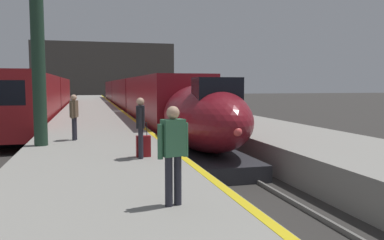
{
  "coord_description": "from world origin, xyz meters",
  "views": [
    {
      "loc": [
        -4.33,
        -1.23,
        3.09
      ],
      "look_at": [
        -0.64,
        12.58,
        1.8
      ],
      "focal_mm": 36.41,
      "sensor_mm": 36.0,
      "label": 1
    }
  ],
  "objects_px": {
    "passenger_mid_platform": "(74,113)",
    "passenger_far_waiting": "(173,148)",
    "highspeed_train_main": "(133,96)",
    "regional_train_adjacent": "(44,96)",
    "rolling_suitcase": "(143,146)",
    "passenger_near_edge": "(141,123)"
  },
  "relations": [
    {
      "from": "passenger_far_waiting",
      "to": "regional_train_adjacent",
      "type": "bearing_deg",
      "value": 99.69
    },
    {
      "from": "highspeed_train_main",
      "to": "passenger_far_waiting",
      "type": "height_order",
      "value": "highspeed_train_main"
    },
    {
      "from": "regional_train_adjacent",
      "to": "passenger_far_waiting",
      "type": "bearing_deg",
      "value": -80.31
    },
    {
      "from": "passenger_far_waiting",
      "to": "passenger_near_edge",
      "type": "bearing_deg",
      "value": 89.62
    },
    {
      "from": "highspeed_train_main",
      "to": "passenger_far_waiting",
      "type": "bearing_deg",
      "value": -95.24
    },
    {
      "from": "highspeed_train_main",
      "to": "passenger_mid_platform",
      "type": "height_order",
      "value": "highspeed_train_main"
    },
    {
      "from": "passenger_far_waiting",
      "to": "passenger_mid_platform",
      "type": "bearing_deg",
      "value": 102.23
    },
    {
      "from": "passenger_mid_platform",
      "to": "passenger_far_waiting",
      "type": "relative_size",
      "value": 1.0
    },
    {
      "from": "passenger_mid_platform",
      "to": "rolling_suitcase",
      "type": "bearing_deg",
      "value": -63.44
    },
    {
      "from": "regional_train_adjacent",
      "to": "passenger_mid_platform",
      "type": "height_order",
      "value": "regional_train_adjacent"
    },
    {
      "from": "passenger_near_edge",
      "to": "rolling_suitcase",
      "type": "height_order",
      "value": "passenger_near_edge"
    },
    {
      "from": "passenger_mid_platform",
      "to": "passenger_far_waiting",
      "type": "bearing_deg",
      "value": -77.77
    },
    {
      "from": "passenger_far_waiting",
      "to": "rolling_suitcase",
      "type": "xyz_separation_m",
      "value": [
        0.13,
        4.64,
        -0.69
      ]
    },
    {
      "from": "passenger_mid_platform",
      "to": "rolling_suitcase",
      "type": "xyz_separation_m",
      "value": [
        2.01,
        -4.01,
        -0.69
      ]
    },
    {
      "from": "passenger_mid_platform",
      "to": "rolling_suitcase",
      "type": "height_order",
      "value": "passenger_mid_platform"
    },
    {
      "from": "regional_train_adjacent",
      "to": "passenger_far_waiting",
      "type": "xyz_separation_m",
      "value": [
        5.13,
        -30.05,
        -0.09
      ]
    },
    {
      "from": "passenger_near_edge",
      "to": "rolling_suitcase",
      "type": "bearing_deg",
      "value": 66.24
    },
    {
      "from": "regional_train_adjacent",
      "to": "passenger_near_edge",
      "type": "distance_m",
      "value": 26.16
    },
    {
      "from": "passenger_mid_platform",
      "to": "passenger_far_waiting",
      "type": "xyz_separation_m",
      "value": [
        1.87,
        -8.65,
        0.0
      ]
    },
    {
      "from": "passenger_far_waiting",
      "to": "rolling_suitcase",
      "type": "distance_m",
      "value": 4.69
    },
    {
      "from": "rolling_suitcase",
      "to": "passenger_mid_platform",
      "type": "bearing_deg",
      "value": 116.56
    },
    {
      "from": "highspeed_train_main",
      "to": "passenger_mid_platform",
      "type": "bearing_deg",
      "value": -101.54
    }
  ]
}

